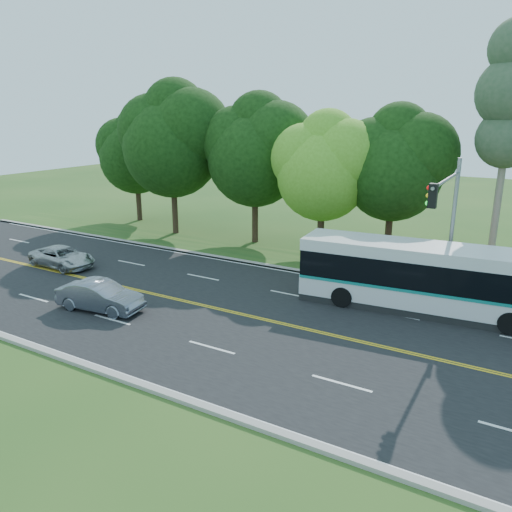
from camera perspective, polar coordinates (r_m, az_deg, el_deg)
The scene contains 12 objects.
ground at distance 22.84m, azimuth 1.02°, elevation -7.32°, with size 120.00×120.00×0.00m, color #244C19.
road at distance 22.83m, azimuth 1.02°, elevation -7.29°, with size 60.00×14.00×0.02m, color black.
curb_north at distance 28.87m, azimuth 7.95°, elevation -2.20°, with size 60.00×0.30×0.15m, color #9D968D.
curb_south at distance 17.59m, azimuth -10.79°, elevation -15.03°, with size 60.00×0.30×0.15m, color #9D968D.
grass_verge at distance 30.52m, azimuth 9.27°, elevation -1.29°, with size 60.00×4.00×0.10m, color #244C19.
lane_markings at distance 22.87m, azimuth 0.81°, elevation -7.22°, with size 57.60×13.82×0.00m.
tree_row at distance 34.16m, azimuth 3.48°, elevation 12.17°, with size 44.70×9.10×13.84m.
bougainvillea_hedge at distance 27.93m, azimuth 22.56°, elevation -2.58°, with size 9.50×2.25×1.50m.
traffic_signal at distance 24.41m, azimuth 21.03°, elevation 4.64°, with size 0.42×6.10×7.00m.
transit_bus at distance 24.58m, azimuth 19.38°, elevation -2.57°, with size 12.31×3.65×3.17m.
sedan at distance 24.75m, azimuth -17.38°, elevation -4.40°, with size 1.48×4.24×1.40m, color slate.
suv at distance 32.43m, azimuth -21.28°, elevation -0.10°, with size 2.02×4.37×1.21m, color #ADB1B2.
Camera 1 is at (10.15, -18.32, 9.11)m, focal length 35.00 mm.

